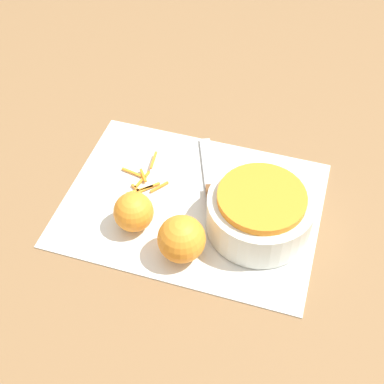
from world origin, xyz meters
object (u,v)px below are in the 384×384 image
orange_right (182,239)px  orange_left (134,212)px  bowl_speckled (260,211)px  knife (211,194)px

orange_right → orange_left: bearing=-19.4°
orange_right → bowl_speckled: bearing=-139.4°
orange_left → knife: bearing=-136.8°
orange_left → orange_right: bearing=160.6°
knife → orange_left: orange_left is taller
bowl_speckled → knife: (0.10, -0.05, -0.04)m
bowl_speckled → orange_right: bearing=40.6°
bowl_speckled → orange_left: 0.22m
knife → orange_right: bearing=153.6°
bowl_speckled → orange_left: size_ratio=2.60×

